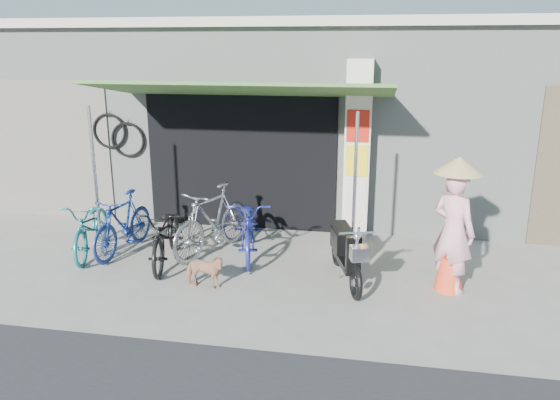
% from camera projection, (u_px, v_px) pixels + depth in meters
% --- Properties ---
extents(ground, '(80.00, 80.00, 0.00)m').
position_uv_depth(ground, '(281.00, 292.00, 7.35)').
color(ground, gray).
rests_on(ground, ground).
extents(bicycle_shop, '(12.30, 5.30, 3.66)m').
position_uv_depth(bicycle_shop, '(324.00, 112.00, 11.67)').
color(bicycle_shop, '#989D96').
rests_on(bicycle_shop, ground).
extents(shop_pillar, '(0.42, 0.44, 3.00)m').
position_uv_depth(shop_pillar, '(357.00, 151.00, 9.11)').
color(shop_pillar, beige).
rests_on(shop_pillar, ground).
extents(awning, '(4.60, 1.88, 2.72)m').
position_uv_depth(awning, '(242.00, 92.00, 8.36)').
color(awning, '#3D642D').
rests_on(awning, ground).
extents(neighbour_left, '(2.60, 0.06, 2.60)m').
position_uv_depth(neighbour_left, '(46.00, 150.00, 10.32)').
color(neighbour_left, '#6B665B').
rests_on(neighbour_left, ground).
extents(bike_teal, '(0.97, 1.80, 0.90)m').
position_uv_depth(bike_teal, '(92.00, 226.00, 8.60)').
color(bike_teal, '#197373').
rests_on(bike_teal, ground).
extents(bike_blue, '(0.64, 1.66, 0.97)m').
position_uv_depth(bike_blue, '(123.00, 224.00, 8.62)').
color(bike_blue, navy).
rests_on(bike_blue, ground).
extents(bike_black, '(0.91, 1.82, 0.92)m').
position_uv_depth(bike_black, '(167.00, 235.00, 8.21)').
color(bike_black, black).
rests_on(bike_black, ground).
extents(bike_silver, '(1.17, 1.89, 1.10)m').
position_uv_depth(bike_silver, '(213.00, 220.00, 8.59)').
color(bike_silver, '#9E9FA2').
rests_on(bike_silver, ground).
extents(bike_navy, '(1.03, 1.93, 0.96)m').
position_uv_depth(bike_navy, '(249.00, 226.00, 8.52)').
color(bike_navy, navy).
rests_on(bike_navy, ground).
extents(street_dog, '(0.61, 0.31, 0.50)m').
position_uv_depth(street_dog, '(204.00, 271.00, 7.40)').
color(street_dog, tan).
rests_on(street_dog, ground).
extents(moped, '(0.66, 1.60, 0.93)m').
position_uv_depth(moped, '(345.00, 252.00, 7.62)').
color(moped, black).
rests_on(moped, ground).
extents(nun, '(0.72, 0.69, 1.84)m').
position_uv_depth(nun, '(454.00, 226.00, 7.18)').
color(nun, pink).
rests_on(nun, ground).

